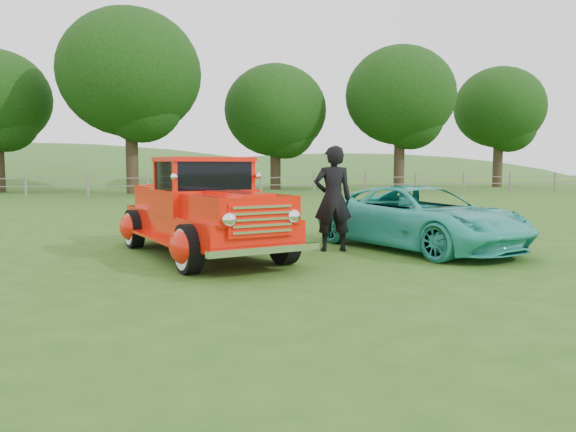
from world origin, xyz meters
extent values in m
plane|color=#284E14|center=(0.00, 0.00, 0.00)|extent=(140.00, 140.00, 0.00)
ellipsoid|color=#2E5F23|center=(-18.00, 58.00, -4.95)|extent=(84.00, 60.00, 18.00)
ellipsoid|color=#2E5F23|center=(20.00, 62.00, -3.85)|extent=(72.00, 52.00, 14.00)
cube|color=slate|center=(0.00, 22.00, 0.55)|extent=(48.00, 0.04, 0.04)
cube|color=slate|center=(0.00, 22.00, 0.95)|extent=(48.00, 0.04, 0.04)
cylinder|color=black|center=(-4.00, 25.00, 2.42)|extent=(0.70, 0.70, 4.84)
ellipsoid|color=black|center=(-4.00, 25.00, 6.82)|extent=(8.00, 8.00, 7.20)
cylinder|color=black|center=(5.00, 29.00, 1.87)|extent=(0.70, 0.70, 3.74)
ellipsoid|color=black|center=(5.00, 29.00, 5.27)|extent=(6.80, 6.80, 6.12)
cylinder|color=black|center=(13.00, 27.00, 2.20)|extent=(0.70, 0.70, 4.40)
ellipsoid|color=black|center=(13.00, 27.00, 6.20)|extent=(7.20, 7.20, 6.48)
cylinder|color=black|center=(22.00, 30.00, 2.09)|extent=(0.70, 0.70, 4.18)
ellipsoid|color=black|center=(22.00, 30.00, 5.89)|extent=(6.60, 6.60, 5.94)
cylinder|color=black|center=(-1.17, 0.14, 0.38)|extent=(0.48, 0.80, 0.76)
cylinder|color=black|center=(0.40, 0.68, 0.38)|extent=(0.48, 0.80, 0.76)
cylinder|color=black|center=(-2.19, 3.06, 0.38)|extent=(0.48, 0.80, 0.76)
cylinder|color=black|center=(-0.63, 3.61, 0.38)|extent=(0.48, 0.80, 0.76)
cube|color=red|center=(-0.90, 1.87, 0.58)|extent=(2.99, 4.86, 0.44)
ellipsoid|color=red|center=(-1.24, 0.11, 0.42)|extent=(0.64, 0.84, 0.54)
ellipsoid|color=red|center=(0.46, 0.71, 0.42)|extent=(0.64, 0.84, 0.54)
ellipsoid|color=red|center=(-2.26, 3.04, 0.42)|extent=(0.64, 0.84, 0.54)
ellipsoid|color=red|center=(-0.56, 3.63, 0.42)|extent=(0.64, 0.84, 0.54)
cube|color=red|center=(-0.39, 0.41, 0.97)|extent=(1.78, 1.95, 0.42)
cube|color=red|center=(-0.87, 1.78, 0.99)|extent=(1.95, 1.80, 0.44)
cube|color=black|center=(-0.87, 1.78, 1.46)|extent=(1.73, 1.53, 0.50)
cube|color=red|center=(-0.87, 1.78, 1.74)|extent=(1.84, 1.65, 0.08)
cube|color=red|center=(-1.34, 3.15, 0.95)|extent=(1.75, 2.23, 0.45)
cube|color=white|center=(-0.12, -0.35, 0.85)|extent=(1.04, 0.44, 0.50)
cube|color=white|center=(-0.09, -0.45, 0.42)|extent=(1.74, 0.69, 0.10)
cube|color=white|center=(-1.70, 4.16, 0.42)|extent=(1.65, 0.66, 0.10)
imported|color=#2BAF9E|center=(3.31, 1.85, 0.62)|extent=(3.61, 4.89, 1.23)
imported|color=black|center=(1.57, 1.92, 1.00)|extent=(0.76, 0.53, 2.00)
camera|label=1|loc=(-1.26, -8.36, 1.64)|focal=35.00mm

